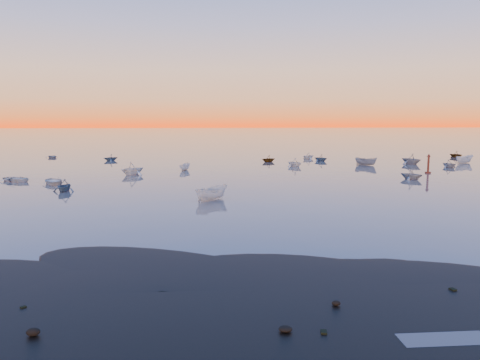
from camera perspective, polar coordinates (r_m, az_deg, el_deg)
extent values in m
plane|color=#665B55|center=(126.25, -2.33, 3.57)|extent=(600.00, 600.00, 0.00)
imported|color=white|center=(72.16, -25.50, -0.16)|extent=(3.91, 4.86, 1.13)
imported|color=white|center=(50.63, -3.48, -2.42)|extent=(4.15, 4.49, 1.49)
cylinder|color=#4E1A10|center=(80.77, 21.93, 0.82)|extent=(0.91, 0.91, 0.30)
cylinder|color=#4E1A10|center=(80.64, 21.97, 1.71)|extent=(0.33, 0.33, 2.64)
cone|color=#4E1A10|center=(80.51, 22.03, 2.83)|extent=(0.61, 0.61, 0.51)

